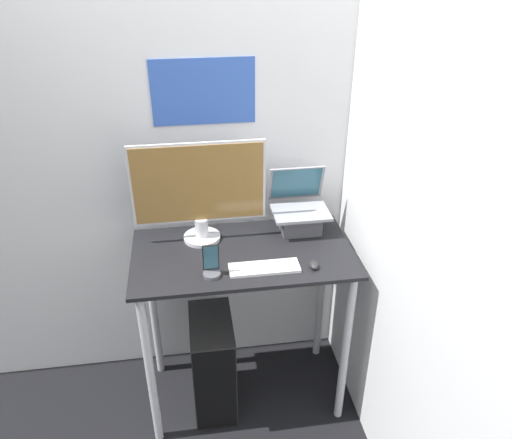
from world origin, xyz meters
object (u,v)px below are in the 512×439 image
Objects in this scene: keyboard at (264,268)px; computer_tower at (213,363)px; laptop at (300,214)px; mouse at (314,265)px; cell_phone at (211,266)px; monitor at (199,192)px.

keyboard reaches higher than computer_tower.
keyboard is at bearing -125.81° from laptop.
mouse is at bearing -5.44° from keyboard.
laptop is at bearing 35.30° from cell_phone.
cell_phone reaches higher than mouse.
computer_tower is (-0.51, -0.22, -0.78)m from laptop.
monitor is 1.98× the size of keyboard.
keyboard is at bearing 174.56° from mouse.
mouse is 0.11× the size of computer_tower.
laptop reaches higher than cell_phone.
keyboard is (0.28, -0.32, -0.26)m from monitor.
laptop is at bearing 54.19° from keyboard.
cell_phone is at bearing -144.70° from laptop.
cell_phone reaches higher than keyboard.
computer_tower is at bearing 96.45° from cell_phone.
mouse is at bearing -91.73° from laptop.
monitor reaches higher than computer_tower.
cell_phone is at bearing -85.34° from monitor.
cell_phone is at bearing -83.55° from computer_tower.
computer_tower is (-0.01, 0.13, -0.74)m from cell_phone.
mouse is 0.87m from computer_tower.
monitor is at bearing -177.68° from laptop.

